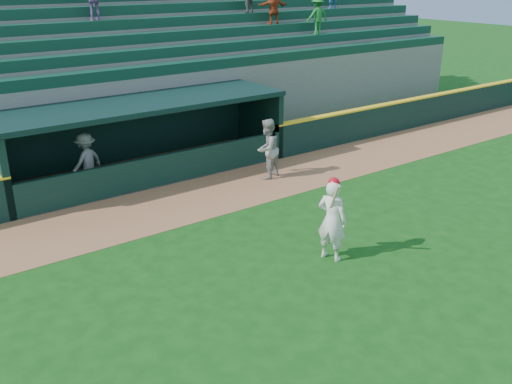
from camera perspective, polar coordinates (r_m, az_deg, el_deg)
ground at (r=13.24m, az=4.12°, el=-7.29°), size 120.00×120.00×0.00m
warning_track at (r=16.90m, az=-6.61°, el=-0.80°), size 40.00×3.00×0.01m
field_wall_right at (r=25.74m, az=15.87°, el=7.66°), size 15.50×0.30×1.20m
wall_stripe_right at (r=25.61m, az=16.01°, el=9.03°), size 15.50×0.32×0.06m
dugout_player_front at (r=18.31m, az=1.13°, el=4.32°), size 1.15×1.03×1.95m
dugout_player_inside at (r=18.22m, az=-16.61°, el=3.00°), size 1.30×1.06×1.75m
dugout at (r=19.11m, az=-11.46°, el=5.82°), size 9.40×2.80×2.46m
stands at (r=23.04m, az=-16.52°, el=10.64°), size 34.50×6.25×7.60m
batter_at_plate at (r=13.17m, az=7.61°, el=-2.71°), size 0.68×0.88×2.04m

